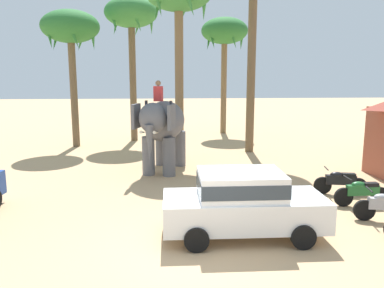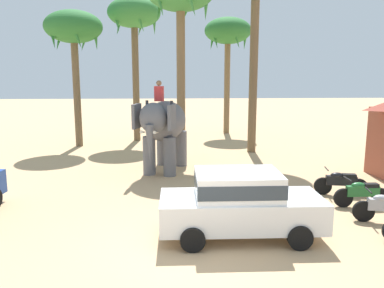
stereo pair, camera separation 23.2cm
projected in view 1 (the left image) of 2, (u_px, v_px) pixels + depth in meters
name	position (u px, v px, depth m)	size (l,w,h in m)	color
ground_plane	(199.00, 249.00, 9.21)	(120.00, 120.00, 0.00)	tan
car_sedan_foreground	(243.00, 201.00, 9.79)	(4.12, 1.92, 1.70)	white
elephant_with_mahout	(163.00, 125.00, 16.27)	(2.48, 4.02, 3.88)	slate
motorcycle_far_in_row	(362.00, 192.00, 12.13)	(1.80, 0.55, 0.94)	black
motorcycle_end_of_row	(341.00, 181.00, 13.32)	(1.79, 0.58, 0.94)	black
palm_tree_behind_elephant	(70.00, 30.00, 21.28)	(3.20, 3.20, 7.64)	brown
palm_tree_left_of_road	(224.00, 34.00, 26.42)	(3.20, 3.20, 7.99)	brown
palm_tree_far_back	(131.00, 17.00, 23.12)	(3.20, 3.20, 8.70)	brown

